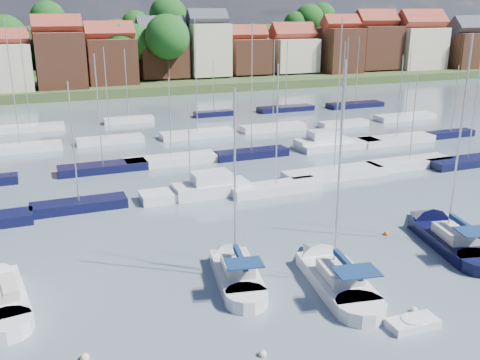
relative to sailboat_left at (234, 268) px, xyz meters
name	(u,v)px	position (x,y,z in m)	size (l,w,h in m)	color
ground	(200,143)	(9.01, 35.36, -0.36)	(260.00, 260.00, 0.00)	#4C5E68
sailboat_left	(234,268)	(0.00, 0.00, 0.00)	(4.22, 9.90, 13.14)	silver
sailboat_centre	(328,272)	(5.51, -2.64, -0.01)	(4.56, 11.29, 14.95)	silver
sailboat_navy	(441,233)	(16.56, -0.38, -0.01)	(5.62, 12.13, 16.25)	black
tender	(413,323)	(6.74, -9.37, -0.13)	(2.83, 1.38, 0.60)	silver
buoy_a	(85,359)	(-10.01, -5.71, -0.36)	(0.45, 0.45, 0.45)	beige
buoy_b	(263,356)	(-1.81, -8.69, -0.36)	(0.41, 0.41, 0.41)	beige
buoy_c	(336,311)	(3.74, -6.44, -0.36)	(0.47, 0.47, 0.47)	#D85914
buoy_d	(414,312)	(7.83, -8.15, -0.36)	(0.43, 0.43, 0.43)	beige
buoy_e	(386,235)	(13.11, 1.59, -0.36)	(0.41, 0.41, 0.41)	#D85914
marina_field	(227,147)	(10.92, 30.51, 0.07)	(79.62, 41.41, 15.93)	silver
far_shore_town	(108,56)	(11.24, 128.03, 4.24)	(212.46, 90.00, 22.27)	#384C26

